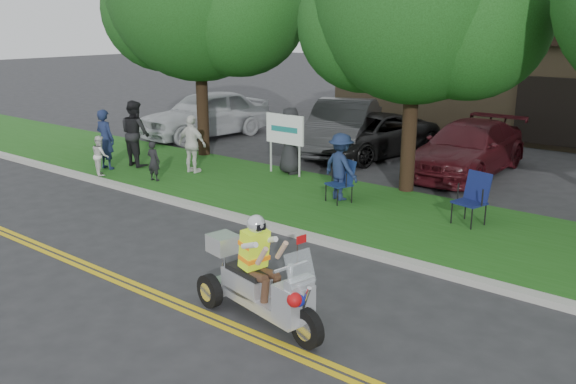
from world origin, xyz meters
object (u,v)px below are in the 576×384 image
Objects in this scene: lawn_chair_b at (474,195)px; parked_car_left at (343,127)px; trike_scooter at (258,284)px; parked_car_far_left at (206,114)px; parked_car_mid at (371,135)px; spectator_adult_right at (192,144)px; lawn_chair_a at (343,178)px; parked_car_right at (468,148)px; spectator_adult_left at (105,139)px; spectator_adult_mid at (135,133)px.

parked_car_left is at bearing 157.65° from lawn_chair_b.
parked_car_far_left reaches higher than trike_scooter.
parked_car_mid is (-5.29, 4.69, -0.04)m from lawn_chair_b.
spectator_adult_right is at bearing 154.62° from trike_scooter.
spectator_adult_right reaches higher than lawn_chair_b.
spectator_adult_right is at bearing -127.05° from parked_car_left.
parked_car_mid is (-2.31, 5.05, 0.01)m from lawn_chair_a.
parked_car_mid is 0.97× the size of parked_car_right.
spectator_adult_left is at bearing -115.09° from parked_car_mid.
spectator_adult_mid is at bearing -145.30° from parked_car_right.
parked_car_far_left is at bearing 150.25° from trike_scooter.
spectator_adult_mid is at bearing -58.38° from parked_car_far_left.
lawn_chair_b is 7.92m from parked_car_left.
parked_car_left is at bearing -124.40° from spectator_adult_left.
spectator_adult_left is at bearing -142.71° from parked_car_right.
lawn_chair_a is at bearing -159.12° from lawn_chair_b.
parked_car_left is (3.36, 5.72, -0.21)m from spectator_adult_mid.
spectator_adult_mid is 1.97m from spectator_adult_right.
lawn_chair_a is 4.83m from spectator_adult_right.
spectator_adult_mid is (0.33, 0.80, 0.10)m from spectator_adult_left.
lawn_chair_a is at bearing -173.26° from spectator_adult_left.
parked_car_left is (-3.38, 5.06, 0.18)m from lawn_chair_a.
spectator_adult_mid is at bearing 6.45° from spectator_adult_right.
parked_car_far_left is 0.99× the size of parked_car_left.
trike_scooter is at bearing -83.97° from parked_car_left.
parked_car_mid is at bearing 16.36° from parked_car_far_left.
trike_scooter is at bearing 151.68° from spectator_adult_left.
lawn_chair_b is at bearing 26.26° from lawn_chair_a.
lawn_chair_b is 4.87m from parked_car_right.
parked_car_far_left is 1.05× the size of parked_car_mid.
spectator_adult_mid reaches higher than lawn_chair_a.
lawn_chair_b is at bearing -9.46° from parked_car_far_left.
parked_car_mid is (1.07, -0.01, -0.17)m from parked_car_left.
parked_car_left reaches higher than parked_car_right.
parked_car_left is (1.44, 5.29, -0.06)m from spectator_adult_right.
parked_car_mid is at bearing -121.44° from spectator_adult_mid.
parked_car_far_left is (-1.74, 5.58, -0.09)m from spectator_adult_left.
parked_car_left is 1.06× the size of parked_car_mid.
parked_car_far_left reaches higher than parked_car_mid.
parked_car_mid is at bearing -121.60° from spectator_adult_right.
lawn_chair_a is 3.01m from lawn_chair_b.
parked_car_mid is at bearing 124.46° from trike_scooter.
lawn_chair_b is at bearing -174.69° from spectator_adult_left.
trike_scooter reaches higher than parked_car_right.
spectator_adult_mid is 0.37× the size of parked_car_far_left.
spectator_adult_left is (-10.05, -1.81, 0.24)m from lawn_chair_b.
lawn_chair_b is 7.83m from spectator_adult_right.
parked_car_right is at bearing -138.37° from spectator_adult_mid.
spectator_adult_left reaches higher than lawn_chair_a.
spectator_adult_mid is 0.39× the size of parked_car_mid.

